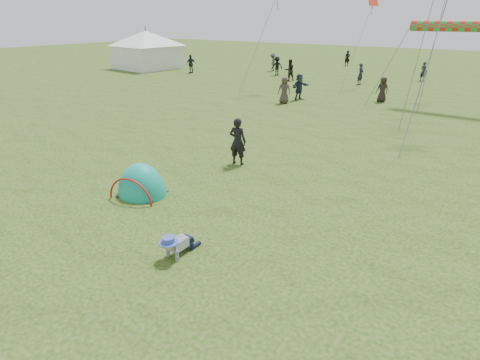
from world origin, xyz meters
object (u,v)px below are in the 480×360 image
Objects in this scene: event_marquee at (147,49)px; standing_adult at (238,142)px; popup_tent at (143,194)px; crawling_toddler at (176,244)px.

standing_adult is at bearing -30.97° from event_marquee.
popup_tent is 0.34× the size of event_marquee.
crawling_toddler is 0.46× the size of standing_adult.
crawling_toddler is 35.51m from event_marquee.
standing_adult is (0.89, 3.84, 0.87)m from popup_tent.
standing_adult is at bearing 113.39° from crawling_toddler.
standing_adult reaches higher than popup_tent.
popup_tent is 4.03m from standing_adult.
event_marquee reaches higher than standing_adult.
popup_tent reaches higher than crawling_toddler.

